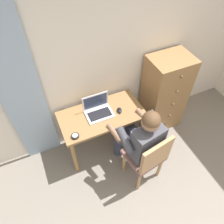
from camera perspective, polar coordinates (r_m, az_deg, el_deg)
wall_back at (r=2.69m, az=-0.91°, el=13.78°), size 4.80×0.05×2.50m
curtain_panel at (r=2.62m, az=-22.26°, el=3.12°), size 0.46×0.03×2.13m
desk at (r=2.83m, az=-2.68°, el=-2.21°), size 1.07×0.55×0.71m
dresser at (r=3.23m, az=13.53°, el=4.64°), size 0.56×0.46×1.22m
chair at (r=2.66m, az=9.43°, el=-11.55°), size 0.48×0.46×0.90m
person_seated at (r=2.57m, az=7.36°, el=-6.60°), size 0.59×0.63×1.22m
laptop at (r=2.73m, az=-3.70°, el=0.64°), size 0.34×0.25×0.24m
computer_mouse at (r=2.76m, az=1.95°, el=0.44°), size 0.09×0.11×0.03m
desk_clock at (r=2.55m, az=-9.67°, el=-6.25°), size 0.09×0.09×0.03m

